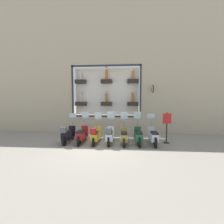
{
  "coord_description": "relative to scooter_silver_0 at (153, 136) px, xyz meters",
  "views": [
    {
      "loc": [
        -7.22,
        -1.29,
        2.3
      ],
      "look_at": [
        2.09,
        -0.54,
        1.61
      ],
      "focal_mm": 24.0,
      "sensor_mm": 36.0,
      "label": 1
    }
  ],
  "objects": [
    {
      "name": "building_facade",
      "position": [
        2.96,
        2.83,
        4.46
      ],
      "size": [
        1.18,
        36.0,
        9.64
      ],
      "color": "tan",
      "rests_on": "ground_plane"
    },
    {
      "name": "scooter_red_5",
      "position": [
        0.0,
        3.83,
        0.0
      ],
      "size": [
        1.81,
        0.6,
        1.66
      ],
      "color": "black",
      "rests_on": "ground_plane"
    },
    {
      "name": "scooter_green_1",
      "position": [
        0.0,
        0.77,
        -0.0
      ],
      "size": [
        1.8,
        0.61,
        1.69
      ],
      "color": "black",
      "rests_on": "ground_plane"
    },
    {
      "name": "shop_sign_post",
      "position": [
        0.41,
        -0.79,
        0.46
      ],
      "size": [
        0.36,
        0.45,
        1.67
      ],
      "color": "#232326",
      "rests_on": "ground_plane"
    },
    {
      "name": "ground_plane",
      "position": [
        -0.65,
        2.83,
        -0.44
      ],
      "size": [
        120.0,
        120.0,
        0.0
      ],
      "primitive_type": "plane",
      "color": "gray"
    },
    {
      "name": "scooter_silver_0",
      "position": [
        0.0,
        0.0,
        0.0
      ],
      "size": [
        1.81,
        0.61,
        1.58
      ],
      "color": "black",
      "rests_on": "ground_plane"
    },
    {
      "name": "scooter_white_3",
      "position": [
        -0.06,
        2.3,
        0.03
      ],
      "size": [
        1.8,
        0.6,
        1.69
      ],
      "color": "black",
      "rests_on": "ground_plane"
    },
    {
      "name": "scooter_black_6",
      "position": [
        -0.06,
        4.59,
        0.04
      ],
      "size": [
        1.8,
        0.61,
        1.56
      ],
      "color": "black",
      "rests_on": "ground_plane"
    },
    {
      "name": "scooter_olive_2",
      "position": [
        -0.0,
        1.53,
        -0.02
      ],
      "size": [
        1.79,
        0.6,
        1.65
      ],
      "color": "black",
      "rests_on": "ground_plane"
    },
    {
      "name": "scooter_yellow_4",
      "position": [
        -0.07,
        3.06,
        0.02
      ],
      "size": [
        1.79,
        0.6,
        1.63
      ],
      "color": "black",
      "rests_on": "ground_plane"
    }
  ]
}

